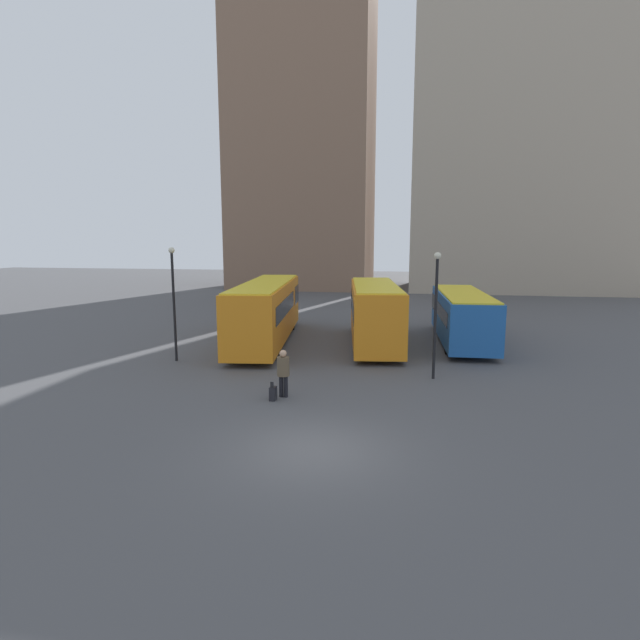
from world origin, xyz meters
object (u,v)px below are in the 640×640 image
Objects in this scene: bus_2 at (462,315)px; lamp_post_1 at (174,294)px; traveler at (283,369)px; lamp_post_0 at (436,305)px; bus_1 at (375,312)px; suitcase at (273,393)px; bus_0 at (267,309)px.

lamp_post_1 is at bearing 114.35° from bus_2.
traveler is 0.34× the size of lamp_post_0.
bus_1 is 1.00× the size of bus_2.
bus_1 is at bearing -12.28° from traveler.
bus_2 is at bearing -79.90° from bus_1.
suitcase is (-7.60, -11.75, -1.28)m from bus_2.
traveler is at bearing -167.99° from bus_0.
bus_0 is 2.44× the size of lamp_post_0.
bus_2 is (10.73, 1.65, -0.29)m from bus_0.
lamp_post_1 reaches higher than bus_0.
lamp_post_0 is at bearing -55.19° from traveler.
lamp_post_0 is 11.88m from lamp_post_1.
lamp_post_1 reaches higher than suitcase.
lamp_post_0 is at bearing -132.33° from bus_0.
suitcase is at bearing 157.07° from bus_1.
bus_0 is 7.22× the size of traveler.
bus_1 is 1.86× the size of lamp_post_1.
traveler is at bearing 157.86° from bus_1.
lamp_post_1 reaches higher than bus_2.
lamp_post_0 is at bearing 164.52° from bus_2.
bus_0 is 10.87m from bus_2.
bus_1 is (6.00, 0.17, -0.03)m from bus_0.
bus_1 is 1.92× the size of lamp_post_0.
traveler is (3.41, -9.66, -0.79)m from bus_0.
bus_2 is at bearing -30.36° from suitcase.
bus_1 is at bearing -95.83° from bus_0.
bus_2 is 8.21m from lamp_post_0.
lamp_post_0 reaches higher than traveler.
lamp_post_0 reaches higher than bus_0.
bus_0 is 10.90m from lamp_post_0.
bus_1 is 10.77m from suitcase.
bus_2 is 1.92× the size of lamp_post_0.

